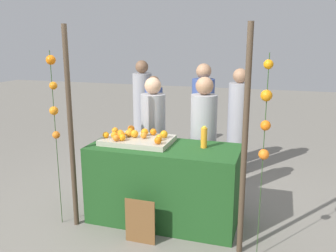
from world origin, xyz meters
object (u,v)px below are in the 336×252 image
Objects in this scene: orange_0 at (116,138)px; juice_bottle at (204,138)px; orange_1 at (145,132)px; vendor_left at (153,142)px; chalkboard_sign at (140,222)px; stall_counter at (164,183)px; vendor_right at (203,146)px.

orange_0 is 0.30× the size of juice_bottle.
vendor_left is (-0.07, 0.48, -0.26)m from orange_1.
juice_bottle reaches higher than orange_0.
chalkboard_sign is 0.31× the size of vendor_left.
orange_0 is at bearing -125.19° from orange_1.
juice_bottle is at bearing 14.54° from orange_0.
vendor_left is at bearing 119.28° from stall_counter.
vendor_right is at bearing 61.74° from stall_counter.
chalkboard_sign is 1.32m from vendor_left.
vendor_right is (-0.12, 0.52, -0.26)m from juice_bottle.
orange_0 is 0.39m from orange_1.
vendor_right reaches higher than juice_bottle.
stall_counter is 0.75m from vendor_right.
vendor_left reaches higher than orange_1.
stall_counter is 1.04× the size of vendor_right.
orange_1 is at bearing -143.71° from vendor_right.
stall_counter is 0.77m from orange_0.
juice_bottle is 1.01m from vendor_left.
orange_1 is 0.80m from vendor_right.
vendor_left reaches higher than orange_0.
stall_counter is 23.28× the size of orange_0.
stall_counter is at bearing 17.80° from orange_0.
orange_1 is (0.22, 0.32, 0.01)m from orange_0.
orange_1 is at bearing 174.56° from juice_bottle.
chalkboard_sign is (-0.52, -0.64, -0.78)m from juice_bottle.
juice_bottle reaches higher than orange_1.
chalkboard_sign is (0.43, -0.39, -0.76)m from orange_0.
juice_bottle is at bearing 50.86° from chalkboard_sign.
juice_bottle is 0.15× the size of vendor_left.
orange_0 is 0.05× the size of vendor_left.
orange_1 reaches higher than orange_0.
orange_1 is 0.05× the size of vendor_left.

